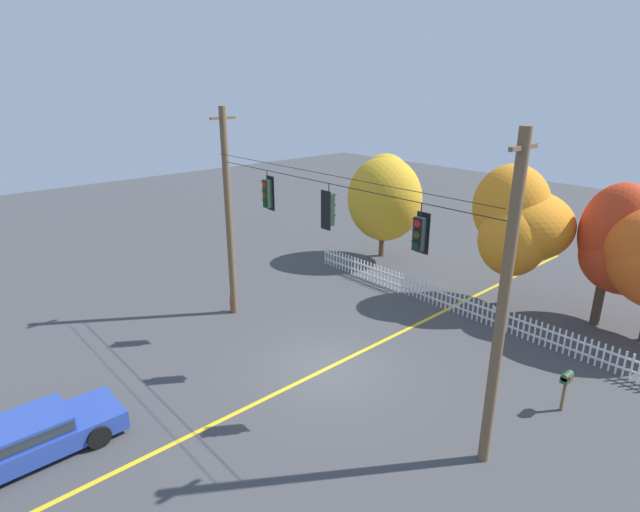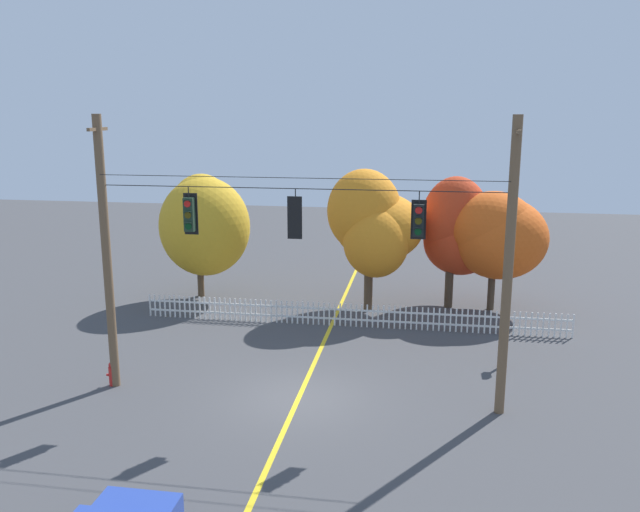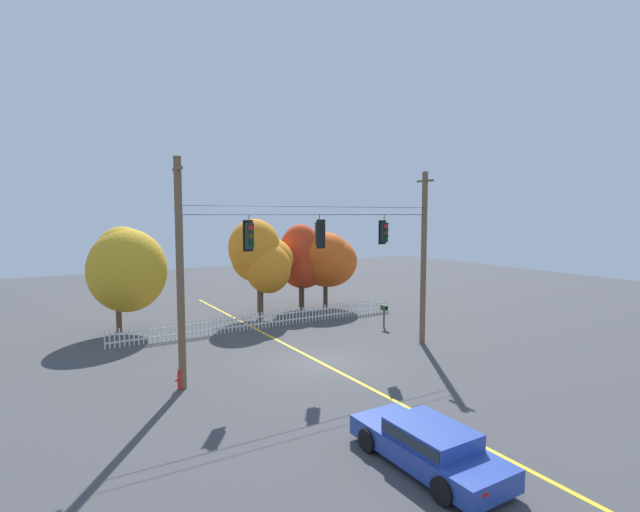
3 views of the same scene
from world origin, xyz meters
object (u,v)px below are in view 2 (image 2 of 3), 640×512
at_px(autumn_maple_mid, 373,225).
at_px(autumn_oak_far_east, 458,231).
at_px(autumn_maple_near_fence, 204,224).
at_px(autumn_maple_far_west, 497,234).
at_px(roadside_mailbox, 504,337).
at_px(traffic_signal_northbound_primary, 296,217).
at_px(traffic_signal_northbound_secondary, 419,220).
at_px(traffic_signal_southbound_primary, 190,214).
at_px(fire_hydrant, 112,374).

xyz_separation_m(autumn_maple_mid, autumn_oak_far_east, (3.68, 1.38, -0.44)).
xyz_separation_m(autumn_maple_near_fence, autumn_maple_mid, (7.86, -0.44, 0.24)).
relative_size(autumn_maple_mid, autumn_maple_far_west, 1.18).
bearing_deg(autumn_oak_far_east, autumn_maple_mid, -159.41).
xyz_separation_m(autumn_maple_near_fence, roadside_mailbox, (12.90, -6.37, -2.52)).
bearing_deg(traffic_signal_northbound_primary, traffic_signal_northbound_secondary, 0.31).
distance_m(traffic_signal_southbound_primary, autumn_maple_near_fence, 10.69).
bearing_deg(traffic_signal_northbound_primary, autumn_maple_near_fence, 122.31).
xyz_separation_m(autumn_oak_far_east, autumn_maple_far_west, (1.65, -0.54, 0.02)).
bearing_deg(autumn_maple_far_west, traffic_signal_northbound_secondary, -107.55).
bearing_deg(autumn_maple_near_fence, autumn_oak_far_east, 4.69).
height_order(autumn_maple_mid, autumn_maple_far_west, autumn_maple_mid).
xyz_separation_m(autumn_maple_near_fence, autumn_maple_far_west, (13.19, 0.40, -0.18)).
height_order(traffic_signal_southbound_primary, traffic_signal_northbound_secondary, same).
relative_size(traffic_signal_northbound_primary, autumn_maple_far_west, 0.27).
height_order(traffic_signal_northbound_secondary, fire_hydrant, traffic_signal_northbound_secondary).
distance_m(autumn_maple_near_fence, fire_hydrant, 10.54).
relative_size(traffic_signal_southbound_primary, autumn_maple_near_fence, 0.25).
relative_size(traffic_signal_northbound_primary, autumn_maple_near_fence, 0.25).
bearing_deg(autumn_maple_near_fence, roadside_mailbox, -26.27).
relative_size(fire_hydrant, roadside_mailbox, 0.61).
bearing_deg(traffic_signal_northbound_secondary, autumn_maple_far_west, 72.45).
relative_size(traffic_signal_northbound_secondary, autumn_maple_near_fence, 0.24).
bearing_deg(autumn_oak_far_east, autumn_maple_far_west, -18.16).
xyz_separation_m(traffic_signal_southbound_primary, autumn_maple_near_fence, (-3.10, 10.01, -2.09)).
bearing_deg(fire_hydrant, autumn_maple_mid, 51.62).
bearing_deg(traffic_signal_northbound_primary, roadside_mailbox, 29.17).
relative_size(autumn_maple_mid, roadside_mailbox, 4.72).
height_order(traffic_signal_northbound_secondary, autumn_maple_far_west, traffic_signal_northbound_secondary).
bearing_deg(traffic_signal_northbound_primary, traffic_signal_southbound_primary, 179.64).
relative_size(traffic_signal_northbound_secondary, fire_hydrant, 1.75).
xyz_separation_m(traffic_signal_northbound_secondary, autumn_oak_far_east, (1.64, 10.96, -2.29)).
xyz_separation_m(traffic_signal_northbound_primary, autumn_oak_far_east, (5.19, 10.98, -2.29)).
relative_size(traffic_signal_southbound_primary, autumn_maple_far_west, 0.28).
xyz_separation_m(traffic_signal_northbound_secondary, autumn_maple_near_fence, (-9.89, 10.01, -2.10)).
bearing_deg(traffic_signal_southbound_primary, autumn_maple_near_fence, 107.21).
bearing_deg(roadside_mailbox, traffic_signal_southbound_primary, -159.62).
height_order(autumn_maple_near_fence, autumn_maple_mid, autumn_maple_mid).
relative_size(traffic_signal_northbound_primary, fire_hydrant, 1.81).
distance_m(autumn_maple_far_west, roadside_mailbox, 7.17).
relative_size(traffic_signal_southbound_primary, fire_hydrant, 1.83).
distance_m(traffic_signal_northbound_secondary, fire_hydrant, 11.00).
bearing_deg(autumn_oak_far_east, autumn_maple_near_fence, -175.31).
relative_size(traffic_signal_southbound_primary, traffic_signal_northbound_primary, 1.01).
distance_m(traffic_signal_northbound_primary, roadside_mailbox, 8.82).
distance_m(autumn_oak_far_east, fire_hydrant, 16.04).
xyz_separation_m(traffic_signal_northbound_secondary, autumn_maple_mid, (-2.03, 9.58, -1.85)).
bearing_deg(traffic_signal_southbound_primary, fire_hydrant, -179.34).
xyz_separation_m(traffic_signal_southbound_primary, traffic_signal_northbound_secondary, (6.79, -0.00, 0.01)).
bearing_deg(traffic_signal_northbound_primary, autumn_maple_far_west, 56.74).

